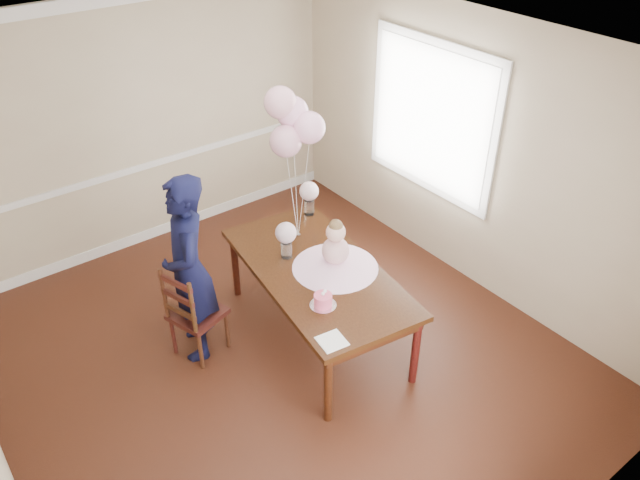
# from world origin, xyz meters

# --- Properties ---
(floor) EXTENTS (4.50, 5.00, 0.00)m
(floor) POSITION_xyz_m (0.00, 0.00, 0.00)
(floor) COLOR black
(floor) RESTS_ON ground
(ceiling) EXTENTS (4.50, 5.00, 0.02)m
(ceiling) POSITION_xyz_m (0.00, 0.00, 2.70)
(ceiling) COLOR white
(ceiling) RESTS_ON wall_back
(wall_back) EXTENTS (4.50, 0.02, 2.70)m
(wall_back) POSITION_xyz_m (0.00, 2.50, 1.35)
(wall_back) COLOR tan
(wall_back) RESTS_ON floor
(wall_front) EXTENTS (4.50, 0.02, 2.70)m
(wall_front) POSITION_xyz_m (0.00, -2.50, 1.35)
(wall_front) COLOR tan
(wall_front) RESTS_ON floor
(wall_right) EXTENTS (0.02, 5.00, 2.70)m
(wall_right) POSITION_xyz_m (2.25, 0.00, 1.35)
(wall_right) COLOR tan
(wall_right) RESTS_ON floor
(chair_rail_trim) EXTENTS (4.50, 0.02, 0.07)m
(chair_rail_trim) POSITION_xyz_m (0.00, 2.49, 0.90)
(chair_rail_trim) COLOR white
(chair_rail_trim) RESTS_ON wall_back
(baseboard_trim) EXTENTS (4.50, 0.02, 0.12)m
(baseboard_trim) POSITION_xyz_m (0.00, 2.49, 0.06)
(baseboard_trim) COLOR white
(baseboard_trim) RESTS_ON floor
(window_frame) EXTENTS (0.02, 1.66, 1.56)m
(window_frame) POSITION_xyz_m (2.23, 0.50, 1.55)
(window_frame) COLOR white
(window_frame) RESTS_ON wall_right
(window_blinds) EXTENTS (0.01, 1.50, 1.40)m
(window_blinds) POSITION_xyz_m (2.21, 0.50, 1.55)
(window_blinds) COLOR silver
(window_blinds) RESTS_ON wall_right
(dining_table_top) EXTENTS (1.26, 2.11, 0.05)m
(dining_table_top) POSITION_xyz_m (0.46, 0.04, 0.72)
(dining_table_top) COLOR black
(dining_table_top) RESTS_ON table_leg_fl
(table_apron) EXTENTS (1.15, 2.00, 0.10)m
(table_apron) POSITION_xyz_m (0.46, 0.04, 0.65)
(table_apron) COLOR black
(table_apron) RESTS_ON table_leg_fl
(table_leg_fl) EXTENTS (0.08, 0.08, 0.70)m
(table_leg_fl) POSITION_xyz_m (-0.08, -0.81, 0.35)
(table_leg_fl) COLOR black
(table_leg_fl) RESTS_ON floor
(table_leg_fr) EXTENTS (0.08, 0.08, 0.70)m
(table_leg_fr) POSITION_xyz_m (0.75, -0.92, 0.35)
(table_leg_fr) COLOR black
(table_leg_fr) RESTS_ON floor
(table_leg_bl) EXTENTS (0.08, 0.08, 0.70)m
(table_leg_bl) POSITION_xyz_m (0.18, 1.01, 0.35)
(table_leg_bl) COLOR black
(table_leg_bl) RESTS_ON floor
(table_leg_br) EXTENTS (0.08, 0.08, 0.70)m
(table_leg_br) POSITION_xyz_m (1.00, 0.89, 0.35)
(table_leg_br) COLOR black
(table_leg_br) RESTS_ON floor
(baby_skirt) EXTENTS (0.86, 0.86, 0.10)m
(baby_skirt) POSITION_xyz_m (0.60, -0.03, 0.80)
(baby_skirt) COLOR #FFBBE3
(baby_skirt) RESTS_ON dining_table_top
(baby_torso) EXTENTS (0.24, 0.24, 0.24)m
(baby_torso) POSITION_xyz_m (0.60, -0.03, 0.93)
(baby_torso) COLOR pink
(baby_torso) RESTS_ON baby_skirt
(baby_head) EXTENTS (0.17, 0.17, 0.17)m
(baby_head) POSITION_xyz_m (0.60, -0.03, 1.12)
(baby_head) COLOR beige
(baby_head) RESTS_ON baby_torso
(baby_hair) EXTENTS (0.12, 0.12, 0.12)m
(baby_hair) POSITION_xyz_m (0.60, -0.03, 1.18)
(baby_hair) COLOR brown
(baby_hair) RESTS_ON baby_head
(cake_platter) EXTENTS (0.25, 0.25, 0.01)m
(cake_platter) POSITION_xyz_m (0.20, -0.37, 0.75)
(cake_platter) COLOR silver
(cake_platter) RESTS_ON dining_table_top
(birthday_cake) EXTENTS (0.17, 0.17, 0.10)m
(birthday_cake) POSITION_xyz_m (0.20, -0.37, 0.81)
(birthday_cake) COLOR #EE4B73
(birthday_cake) RESTS_ON cake_platter
(cake_flower_a) EXTENTS (0.03, 0.03, 0.03)m
(cake_flower_a) POSITION_xyz_m (0.20, -0.37, 0.87)
(cake_flower_a) COLOR white
(cake_flower_a) RESTS_ON birthday_cake
(cake_flower_b) EXTENTS (0.03, 0.03, 0.03)m
(cake_flower_b) POSITION_xyz_m (0.24, -0.36, 0.87)
(cake_flower_b) COLOR white
(cake_flower_b) RESTS_ON birthday_cake
(rose_vase_near) EXTENTS (0.11, 0.11, 0.16)m
(rose_vase_near) POSITION_xyz_m (0.36, 0.36, 0.83)
(rose_vase_near) COLOR white
(rose_vase_near) RESTS_ON dining_table_top
(roses_near) EXTENTS (0.19, 0.19, 0.19)m
(roses_near) POSITION_xyz_m (0.36, 0.36, 1.01)
(roses_near) COLOR beige
(roses_near) RESTS_ON rose_vase_near
(rose_vase_far) EXTENTS (0.11, 0.11, 0.16)m
(rose_vase_far) POSITION_xyz_m (0.96, 0.83, 0.83)
(rose_vase_far) COLOR white
(rose_vase_far) RESTS_ON dining_table_top
(roses_far) EXTENTS (0.19, 0.19, 0.19)m
(roses_far) POSITION_xyz_m (0.96, 0.83, 1.01)
(roses_far) COLOR #FFD5DF
(roses_far) RESTS_ON rose_vase_far
(napkin) EXTENTS (0.23, 0.23, 0.01)m
(napkin) POSITION_xyz_m (-0.00, -0.75, 0.75)
(napkin) COLOR white
(napkin) RESTS_ON dining_table_top
(balloon_weight) EXTENTS (0.05, 0.05, 0.02)m
(balloon_weight) POSITION_xyz_m (0.64, 0.57, 0.76)
(balloon_weight) COLOR #BABBBF
(balloon_weight) RESTS_ON dining_table_top
(balloon_a) EXTENTS (0.28, 0.28, 0.28)m
(balloon_a) POSITION_xyz_m (0.54, 0.58, 1.74)
(balloon_a) COLOR #DB9BAF
(balloon_a) RESTS_ON balloon_ribbon_a
(balloon_b) EXTENTS (0.28, 0.28, 0.28)m
(balloon_b) POSITION_xyz_m (0.73, 0.51, 1.84)
(balloon_b) COLOR #FFB4D8
(balloon_b) RESTS_ON balloon_ribbon_b
(balloon_c) EXTENTS (0.28, 0.28, 0.28)m
(balloon_c) POSITION_xyz_m (0.67, 0.67, 1.94)
(balloon_c) COLOR #F9B0D7
(balloon_c) RESTS_ON balloon_ribbon_c
(balloon_d) EXTENTS (0.28, 0.28, 0.28)m
(balloon_d) POSITION_xyz_m (0.58, 0.70, 2.04)
(balloon_d) COLOR #EDA8B9
(balloon_d) RESTS_ON balloon_ribbon_d
(balloon_ribbon_a) EXTENTS (0.09, 0.02, 0.83)m
(balloon_ribbon_a) POSITION_xyz_m (0.59, 0.58, 1.18)
(balloon_ribbon_a) COLOR white
(balloon_ribbon_a) RESTS_ON balloon_weight
(balloon_ribbon_b) EXTENTS (0.09, 0.07, 0.93)m
(balloon_ribbon_b) POSITION_xyz_m (0.68, 0.54, 1.23)
(balloon_ribbon_b) COLOR white
(balloon_ribbon_b) RESTS_ON balloon_weight
(balloon_ribbon_c) EXTENTS (0.03, 0.09, 1.03)m
(balloon_ribbon_c) POSITION_xyz_m (0.65, 0.62, 1.28)
(balloon_ribbon_c) COLOR white
(balloon_ribbon_c) RESTS_ON balloon_weight
(balloon_ribbon_d) EXTENTS (0.07, 0.11, 1.13)m
(balloon_ribbon_d) POSITION_xyz_m (0.61, 0.64, 1.33)
(balloon_ribbon_d) COLOR white
(balloon_ribbon_d) RESTS_ON balloon_weight
(dining_chair_seat) EXTENTS (0.51, 0.51, 0.05)m
(dining_chair_seat) POSITION_xyz_m (-0.50, 0.51, 0.42)
(dining_chair_seat) COLOR #34110E
(dining_chair_seat) RESTS_ON chair_leg_fl
(chair_leg_fl) EXTENTS (0.05, 0.05, 0.40)m
(chair_leg_fl) POSITION_xyz_m (-0.61, 0.30, 0.20)
(chair_leg_fl) COLOR #3B1D10
(chair_leg_fl) RESTS_ON floor
(chair_leg_fr) EXTENTS (0.05, 0.05, 0.40)m
(chair_leg_fr) POSITION_xyz_m (-0.29, 0.40, 0.20)
(chair_leg_fr) COLOR #36190E
(chair_leg_fr) RESTS_ON floor
(chair_leg_bl) EXTENTS (0.05, 0.05, 0.40)m
(chair_leg_bl) POSITION_xyz_m (-0.71, 0.62, 0.20)
(chair_leg_bl) COLOR #3D1410
(chair_leg_bl) RESTS_ON floor
(chair_leg_br) EXTENTS (0.05, 0.05, 0.40)m
(chair_leg_br) POSITION_xyz_m (-0.39, 0.72, 0.20)
(chair_leg_br) COLOR #3C1510
(chair_leg_br) RESTS_ON floor
(chair_back_post_l) EXTENTS (0.05, 0.05, 0.52)m
(chair_back_post_l) POSITION_xyz_m (-0.63, 0.30, 0.69)
(chair_back_post_l) COLOR #3B2110
(chair_back_post_l) RESTS_ON dining_chair_seat
(chair_back_post_r) EXTENTS (0.05, 0.05, 0.52)m
(chair_back_post_r) POSITION_xyz_m (-0.73, 0.62, 0.69)
(chair_back_post_r) COLOR #371A0F
(chair_back_post_r) RESTS_ON dining_chair_seat
(chair_slat_low) EXTENTS (0.14, 0.36, 0.05)m
(chair_slat_low) POSITION_xyz_m (-0.68, 0.46, 0.58)
(chair_slat_low) COLOR #351A0E
(chair_slat_low) RESTS_ON dining_chair_seat
(chair_slat_mid) EXTENTS (0.14, 0.36, 0.05)m
(chair_slat_mid) POSITION_xyz_m (-0.68, 0.46, 0.73)
(chair_slat_mid) COLOR #34120E
(chair_slat_mid) RESTS_ON dining_chair_seat
(chair_slat_top) EXTENTS (0.14, 0.36, 0.05)m
(chair_slat_top) POSITION_xyz_m (-0.68, 0.46, 0.87)
(chair_slat_top) COLOR #3A140F
(chair_slat_top) RESTS_ON dining_chair_seat
(woman) EXTENTS (0.62, 0.74, 1.74)m
(woman) POSITION_xyz_m (-0.50, 0.56, 0.87)
(woman) COLOR black
(woman) RESTS_ON floor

